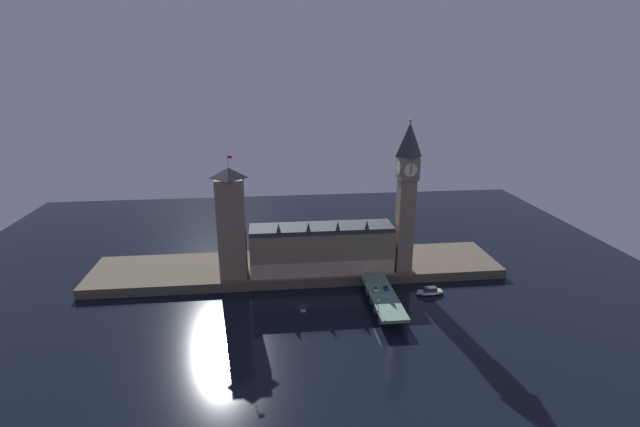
{
  "coord_description": "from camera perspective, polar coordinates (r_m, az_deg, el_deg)",
  "views": [
    {
      "loc": [
        -13.52,
        -195.39,
        107.76
      ],
      "look_at": [
        10.2,
        20.0,
        39.38
      ],
      "focal_mm": 26.0,
      "sensor_mm": 36.0,
      "label": 1
    }
  ],
  "objects": [
    {
      "name": "street_lamp_far",
      "position": [
        231.46,
        5.57,
        -7.45
      ],
      "size": [
        1.34,
        0.6,
        6.66
      ],
      "color": "#2D3333",
      "rests_on": "bridge"
    },
    {
      "name": "street_lamp_near",
      "position": [
        206.03,
        7.25,
        -10.97
      ],
      "size": [
        1.34,
        0.6,
        5.97
      ],
      "color": "#2D3333",
      "rests_on": "bridge"
    },
    {
      "name": "ground_plane",
      "position": [
        223.54,
        -2.08,
        -11.32
      ],
      "size": [
        400.0,
        400.0,
        0.0
      ],
      "primitive_type": "plane",
      "color": "black"
    },
    {
      "name": "pedestrian_far_rail",
      "position": [
        234.01,
        5.59,
        -8.03
      ],
      "size": [
        0.38,
        0.38,
        1.75
      ],
      "color": "black",
      "rests_on": "bridge"
    },
    {
      "name": "pedestrian_near_rail",
      "position": [
        211.57,
        7.02,
        -11.02
      ],
      "size": [
        0.38,
        0.38,
        1.72
      ],
      "color": "black",
      "rests_on": "bridge"
    },
    {
      "name": "parliament_hall",
      "position": [
        243.73,
        0.18,
        -4.29
      ],
      "size": [
        74.21,
        18.25,
        29.43
      ],
      "color": "#7F7056",
      "rests_on": "embankment"
    },
    {
      "name": "car_northbound_lead",
      "position": [
        225.06,
        6.83,
        -9.22
      ],
      "size": [
        2.1,
        4.25,
        1.56
      ],
      "color": "white",
      "rests_on": "bridge"
    },
    {
      "name": "bridge",
      "position": [
        222.63,
        7.78,
        -10.4
      ],
      "size": [
        12.22,
        46.0,
        6.24
      ],
      "color": "slate",
      "rests_on": "ground_plane"
    },
    {
      "name": "clock_tower",
      "position": [
        239.21,
        10.59,
        2.48
      ],
      "size": [
        10.13,
        10.24,
        79.03
      ],
      "color": "#7F7056",
      "rests_on": "embankment"
    },
    {
      "name": "car_southbound_trail",
      "position": [
        227.15,
        8.12,
        -9.05
      ],
      "size": [
        2.04,
        3.84,
        1.34
      ],
      "color": "navy",
      "rests_on": "bridge"
    },
    {
      "name": "victoria_tower",
      "position": [
        236.51,
        -10.84,
        -1.13
      ],
      "size": [
        13.74,
        13.74,
        62.64
      ],
      "color": "#7F7056",
      "rests_on": "embankment"
    },
    {
      "name": "boat_downstream",
      "position": [
        239.71,
        13.38,
        -9.35
      ],
      "size": [
        14.12,
        5.42,
        3.78
      ],
      "color": "white",
      "rests_on": "ground_plane"
    },
    {
      "name": "embankment",
      "position": [
        257.29,
        -2.74,
        -6.65
      ],
      "size": [
        220.0,
        42.0,
        5.01
      ],
      "color": "brown",
      "rests_on": "ground_plane"
    }
  ]
}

